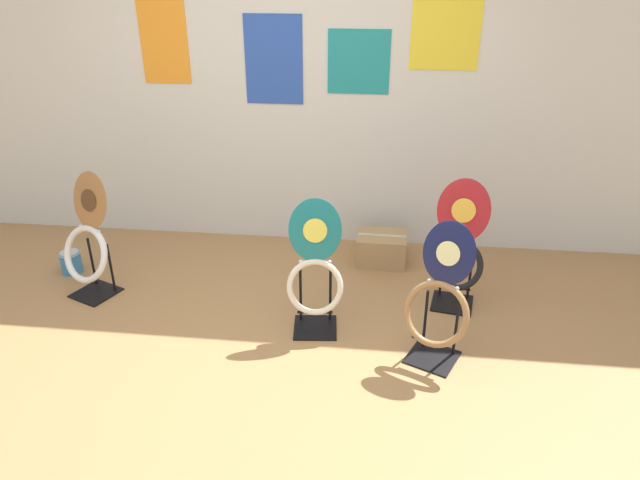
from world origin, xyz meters
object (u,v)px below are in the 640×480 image
object	(u,v)px
toilet_seat_display_teal_sax	(315,274)
toilet_seat_display_navy_moon	(439,300)
toilet_seat_display_crimson_swirl	(458,251)
paint_can	(71,261)
toilet_seat_display_woodgrain	(88,244)
storage_box	(381,249)

from	to	relation	value
toilet_seat_display_teal_sax	toilet_seat_display_navy_moon	bearing A→B (deg)	-16.62
toilet_seat_display_crimson_swirl	toilet_seat_display_teal_sax	distance (m)	1.02
toilet_seat_display_crimson_swirl	toilet_seat_display_navy_moon	distance (m)	0.66
toilet_seat_display_crimson_swirl	toilet_seat_display_teal_sax	world-z (taller)	toilet_seat_display_crimson_swirl
toilet_seat_display_navy_moon	paint_can	bearing A→B (deg)	164.66
toilet_seat_display_woodgrain	toilet_seat_display_teal_sax	bearing A→B (deg)	-8.66
paint_can	toilet_seat_display_navy_moon	bearing A→B (deg)	-15.34
toilet_seat_display_crimson_swirl	paint_can	size ratio (longest dim) A/B	5.04
toilet_seat_display_teal_sax	toilet_seat_display_navy_moon	xyz separation A→B (m)	(0.76, -0.23, 0.01)
toilet_seat_display_navy_moon	paint_can	size ratio (longest dim) A/B	4.94
toilet_seat_display_crimson_swirl	toilet_seat_display_teal_sax	size ratio (longest dim) A/B	1.01
toilet_seat_display_teal_sax	toilet_seat_display_navy_moon	size ratio (longest dim) A/B	1.01
storage_box	toilet_seat_display_crimson_swirl	bearing A→B (deg)	-46.64
toilet_seat_display_crimson_swirl	toilet_seat_display_navy_moon	bearing A→B (deg)	-105.31
toilet_seat_display_woodgrain	toilet_seat_display_navy_moon	world-z (taller)	toilet_seat_display_woodgrain
toilet_seat_display_crimson_swirl	toilet_seat_display_navy_moon	size ratio (longest dim) A/B	1.02
toilet_seat_display_teal_sax	toilet_seat_display_navy_moon	distance (m)	0.79
toilet_seat_display_woodgrain	storage_box	distance (m)	2.19
toilet_seat_display_crimson_swirl	paint_can	world-z (taller)	toilet_seat_display_crimson_swirl
toilet_seat_display_woodgrain	paint_can	distance (m)	0.52
paint_can	toilet_seat_display_woodgrain	bearing A→B (deg)	-39.57
toilet_seat_display_woodgrain	toilet_seat_display_crimson_swirl	xyz separation A→B (m)	(2.57, 0.16, 0.01)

